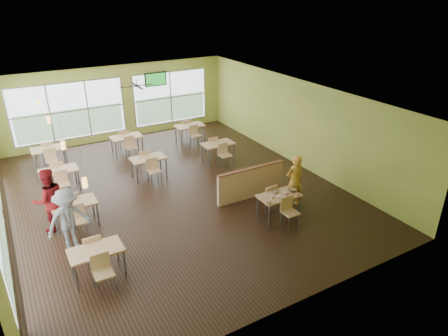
{
  "coord_description": "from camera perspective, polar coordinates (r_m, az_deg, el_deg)",
  "views": [
    {
      "loc": [
        -4.4,
        -10.95,
        6.21
      ],
      "look_at": [
        1.25,
        -1.15,
        1.04
      ],
      "focal_mm": 32.0,
      "sensor_mm": 36.0,
      "label": 1
    }
  ],
  "objects": [
    {
      "name": "cup_red_near",
      "position": [
        11.52,
        8.79,
        -3.63
      ],
      "size": [
        0.1,
        0.1,
        0.37
      ],
      "color": "white",
      "rests_on": "main_table"
    },
    {
      "name": "cup_blue",
      "position": [
        11.31,
        6.92,
        -4.14
      ],
      "size": [
        0.09,
        0.09,
        0.33
      ],
      "color": "white",
      "rests_on": "main_table"
    },
    {
      "name": "cup_yellow",
      "position": [
        11.3,
        7.88,
        -4.21
      ],
      "size": [
        0.09,
        0.09,
        0.33
      ],
      "color": "white",
      "rests_on": "main_table"
    },
    {
      "name": "wrapper_right",
      "position": [
        11.46,
        9.49,
        -4.16
      ],
      "size": [
        0.18,
        0.17,
        0.04
      ],
      "primitive_type": "ellipsoid",
      "rotation": [
        0.0,
        0.0,
        -0.28
      ],
      "color": "olive",
      "rests_on": "main_table"
    },
    {
      "name": "tv_backwall",
      "position": [
        18.34,
        -9.75,
        12.39
      ],
      "size": [
        1.0,
        0.07,
        0.6
      ],
      "color": "black",
      "rests_on": "wall_back"
    },
    {
      "name": "ketchup_cup",
      "position": [
        11.65,
        10.67,
        -3.81
      ],
      "size": [
        0.06,
        0.06,
        0.02
      ],
      "primitive_type": "cylinder",
      "color": "#B62709",
      "rests_on": "main_table"
    },
    {
      "name": "man_plaid",
      "position": [
        12.22,
        10.02,
        -1.87
      ],
      "size": [
        0.63,
        0.42,
        1.7
      ],
      "primitive_type": "imported",
      "rotation": [
        0.0,
        0.0,
        3.12
      ],
      "color": "#D16017",
      "rests_on": "floor"
    },
    {
      "name": "ceiling_fan",
      "position": [
        14.99,
        -12.38,
        11.42
      ],
      "size": [
        1.25,
        1.25,
        0.29
      ],
      "color": "#2D2119",
      "rests_on": "ceiling"
    },
    {
      "name": "pendant_lights",
      "position": [
        12.27,
        -22.91,
        4.76
      ],
      "size": [
        0.11,
        7.31,
        0.86
      ],
      "color": "#2D2119",
      "rests_on": "ceiling"
    },
    {
      "name": "patron_maroon",
      "position": [
        11.87,
        -23.71,
        -4.21
      ],
      "size": [
        0.99,
        0.82,
        1.83
      ],
      "primitive_type": "imported",
      "rotation": [
        0.0,
        0.0,
        3.3
      ],
      "color": "maroon",
      "rests_on": "floor"
    },
    {
      "name": "wrapper_mid",
      "position": [
        11.7,
        7.41,
        -3.34
      ],
      "size": [
        0.22,
        0.2,
        0.05
      ],
      "primitive_type": "ellipsoid",
      "rotation": [
        0.0,
        0.0,
        -0.04
      ],
      "color": "olive",
      "rests_on": "main_table"
    },
    {
      "name": "dining_tables",
      "position": [
        14.24,
        -13.88,
        0.73
      ],
      "size": [
        6.92,
        8.72,
        0.87
      ],
      "color": "#DEAB77",
      "rests_on": "floor"
    },
    {
      "name": "window_bays",
      "position": [
        14.91,
        -21.64,
        4.27
      ],
      "size": [
        9.24,
        10.24,
        2.38
      ],
      "color": "white",
      "rests_on": "room"
    },
    {
      "name": "patron_grey",
      "position": [
        10.85,
        -21.33,
        -6.9
      ],
      "size": [
        1.21,
        0.85,
        1.71
      ],
      "primitive_type": "imported",
      "rotation": [
        0.0,
        0.0,
        0.2
      ],
      "color": "slate",
      "rests_on": "floor"
    },
    {
      "name": "room",
      "position": [
        12.67,
        -7.5,
        3.0
      ],
      "size": [
        12.0,
        12.04,
        3.2
      ],
      "color": "black",
      "rests_on": "ground"
    },
    {
      "name": "cup_red_far",
      "position": [
        11.59,
        9.1,
        -3.54
      ],
      "size": [
        0.08,
        0.08,
        0.3
      ],
      "color": "white",
      "rests_on": "main_table"
    },
    {
      "name": "half_wall_divider",
      "position": [
        12.71,
        3.86,
        -2.08
      ],
      "size": [
        2.4,
        0.14,
        1.04
      ],
      "color": "#DEAB77",
      "rests_on": "floor"
    },
    {
      "name": "main_table",
      "position": [
        11.63,
        7.83,
        -4.37
      ],
      "size": [
        1.22,
        1.52,
        0.87
      ],
      "color": "#DEAB77",
      "rests_on": "floor"
    },
    {
      "name": "wrapper_left",
      "position": [
        11.1,
        6.46,
        -4.96
      ],
      "size": [
        0.2,
        0.19,
        0.04
      ],
      "primitive_type": "ellipsoid",
      "rotation": [
        0.0,
        0.0,
        -0.28
      ],
      "color": "olive",
      "rests_on": "main_table"
    },
    {
      "name": "food_basket",
      "position": [
        11.84,
        9.78,
        -3.11
      ],
      "size": [
        0.26,
        0.26,
        0.06
      ],
      "color": "black",
      "rests_on": "main_table"
    }
  ]
}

